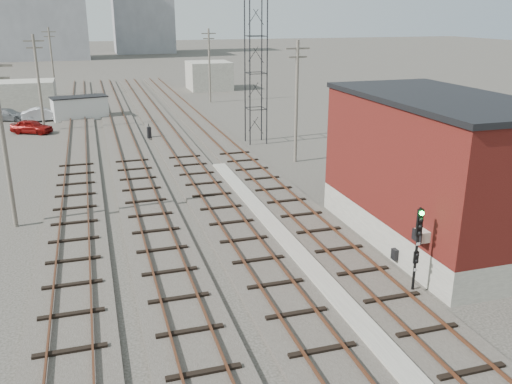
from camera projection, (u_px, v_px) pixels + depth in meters
name	position (u px, v px, depth m)	size (l,w,h in m)	color
ground	(157.00, 102.00, 68.69)	(320.00, 320.00, 0.00)	#282621
track_right	(212.00, 134.00, 50.30)	(3.20, 90.00, 0.39)	#332D28
track_mid_right	(169.00, 137.00, 49.19)	(3.20, 90.00, 0.39)	#332D28
track_mid_left	(124.00, 140.00, 48.07)	(3.20, 90.00, 0.39)	#332D28
track_left	(77.00, 143.00, 46.96)	(3.20, 90.00, 0.39)	#332D28
platform_curb	(283.00, 238.00, 27.05)	(0.90, 28.00, 0.26)	gray
brick_building	(435.00, 170.00, 26.08)	(6.54, 12.20, 7.22)	gray
lattice_tower	(256.00, 55.00, 45.17)	(1.60, 1.60, 15.00)	black
utility_pole_left_a	(3.00, 138.00, 27.41)	(1.80, 0.24, 9.00)	#595147
utility_pole_left_b	(39.00, 81.00, 50.09)	(1.80, 0.24, 9.00)	#595147
utility_pole_left_c	(52.00, 60.00, 72.77)	(1.80, 0.24, 9.00)	#595147
utility_pole_right_a	(297.00, 99.00, 39.95)	(1.80, 0.24, 9.00)	#595147
utility_pole_right_b	(209.00, 64.00, 67.16)	(1.80, 0.24, 9.00)	#595147
apartment_right	(142.00, 4.00, 148.45)	(16.00, 12.00, 26.00)	gray
shed_left	(19.00, 95.00, 63.73)	(8.00, 5.00, 3.20)	gray
shed_right	(209.00, 76.00, 79.63)	(6.00, 6.00, 4.00)	gray
signal_mast	(417.00, 246.00, 21.31)	(0.40, 0.40, 3.72)	gray
switch_stand	(149.00, 132.00, 48.51)	(0.37, 0.37, 1.34)	black
site_trailer	(80.00, 108.00, 57.63)	(6.13, 3.60, 2.42)	silver
car_red	(32.00, 127.00, 50.84)	(1.55, 3.86, 1.31)	maroon
car_silver	(43.00, 114.00, 56.66)	(1.48, 4.24, 1.40)	#AEB0B6
car_grey	(8.00, 115.00, 56.92)	(1.77, 4.35, 1.26)	slate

